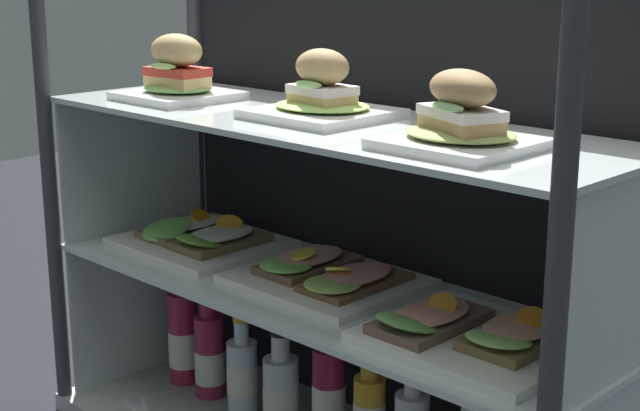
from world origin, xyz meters
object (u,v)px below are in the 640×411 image
open_sandwich_tray_far_right (326,274)px  juice_bottle_front_left_end (281,392)px  juice_bottle_back_left (242,375)px  juice_bottle_front_middle (329,394)px  plated_roll_sandwich_far_left (461,122)px  open_sandwich_tray_far_left (201,237)px  plated_roll_sandwich_near_right_corner (322,97)px  juice_bottle_front_second (183,337)px  plated_roll_sandwich_mid_right (177,76)px  open_sandwich_tray_near_left_corner (474,333)px  juice_bottle_front_fourth (210,355)px

open_sandwich_tray_far_right → juice_bottle_front_left_end: (-0.11, -0.00, -0.26)m
juice_bottle_back_left → juice_bottle_front_middle: juice_bottle_front_middle is taller
plated_roll_sandwich_far_left → juice_bottle_front_left_end: (-0.44, 0.07, -0.58)m
plated_roll_sandwich_far_left → open_sandwich_tray_far_left: bearing=174.7°
juice_bottle_front_left_end → plated_roll_sandwich_near_right_corner: bearing=-6.3°
plated_roll_sandwich_near_right_corner → juice_bottle_front_second: (-0.43, 0.02, -0.56)m
plated_roll_sandwich_near_right_corner → juice_bottle_front_second: size_ratio=0.79×
plated_roll_sandwich_mid_right → open_sandwich_tray_near_left_corner: size_ratio=0.62×
juice_bottle_front_second → juice_bottle_front_fourth: bearing=-2.4°
open_sandwich_tray_far_right → plated_roll_sandwich_near_right_corner: bearing=-71.8°
plated_roll_sandwich_near_right_corner → open_sandwich_tray_far_left: size_ratio=0.68×
juice_bottle_front_fourth → juice_bottle_front_left_end: (0.22, -0.01, -0.01)m
plated_roll_sandwich_far_left → juice_bottle_front_second: plated_roll_sandwich_far_left is taller
juice_bottle_front_middle → plated_roll_sandwich_mid_right: bearing=-166.4°
open_sandwich_tray_far_left → juice_bottle_front_second: open_sandwich_tray_far_left is taller
juice_bottle_front_second → juice_bottle_front_fourth: juice_bottle_front_second is taller
plated_roll_sandwich_near_right_corner → juice_bottle_front_fourth: plated_roll_sandwich_near_right_corner is taller
open_sandwich_tray_far_right → juice_bottle_front_second: size_ratio=1.16×
open_sandwich_tray_near_left_corner → juice_bottle_front_fourth: open_sandwich_tray_near_left_corner is taller
plated_roll_sandwich_near_right_corner → plated_roll_sandwich_far_left: (0.32, -0.05, 0.00)m
plated_roll_sandwich_near_right_corner → juice_bottle_front_middle: 0.56m
plated_roll_sandwich_near_right_corner → juice_bottle_back_left: 0.62m
juice_bottle_front_middle → plated_roll_sandwich_far_left: bearing=-15.4°
plated_roll_sandwich_mid_right → juice_bottle_front_left_end: plated_roll_sandwich_mid_right is taller
open_sandwich_tray_far_right → juice_bottle_front_fourth: (-0.34, 0.00, -0.26)m
open_sandwich_tray_far_left → juice_bottle_back_left: 0.28m
open_sandwich_tray_near_left_corner → juice_bottle_front_left_end: bearing=175.2°
plated_roll_sandwich_near_right_corner → plated_roll_sandwich_far_left: 0.33m
open_sandwich_tray_near_left_corner → juice_bottle_front_left_end: size_ratio=1.46×
plated_roll_sandwich_far_left → juice_bottle_front_fourth: bearing=173.6°
plated_roll_sandwich_near_right_corner → juice_bottle_front_fourth: bearing=176.5°
open_sandwich_tray_far_left → juice_bottle_front_left_end: open_sandwich_tray_far_left is taller
open_sandwich_tray_far_left → juice_bottle_front_fourth: 0.26m
plated_roll_sandwich_mid_right → open_sandwich_tray_near_left_corner: (0.68, 0.01, -0.32)m
juice_bottle_back_left → plated_roll_sandwich_far_left: bearing=-6.9°
plated_roll_sandwich_near_right_corner → juice_bottle_back_left: size_ratio=1.01×
plated_roll_sandwich_mid_right → juice_bottle_front_middle: 0.65m
open_sandwich_tray_far_right → juice_bottle_back_left: (-0.23, -0.00, -0.26)m
plated_roll_sandwich_near_right_corner → open_sandwich_tray_near_left_corner: bearing=-4.2°
juice_bottle_front_fourth → juice_bottle_front_middle: 0.32m
open_sandwich_tray_far_right → juice_bottle_back_left: bearing=-179.3°
plated_roll_sandwich_far_left → open_sandwich_tray_far_right: (-0.33, 0.07, -0.32)m
juice_bottle_back_left → juice_bottle_front_left_end: juice_bottle_front_left_end is taller
plated_roll_sandwich_mid_right → open_sandwich_tray_far_right: size_ratio=0.62×
juice_bottle_front_fourth → juice_bottle_front_middle: (0.32, 0.02, 0.01)m
plated_roll_sandwich_far_left → juice_bottle_front_second: bearing=174.1°
juice_bottle_front_fourth → plated_roll_sandwich_mid_right: bearing=-89.9°
plated_roll_sandwich_far_left → juice_bottle_front_middle: (-0.34, 0.09, -0.56)m
open_sandwich_tray_far_left → juice_bottle_front_left_end: bearing=1.1°
open_sandwich_tray_near_left_corner → juice_bottle_front_left_end: 0.53m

